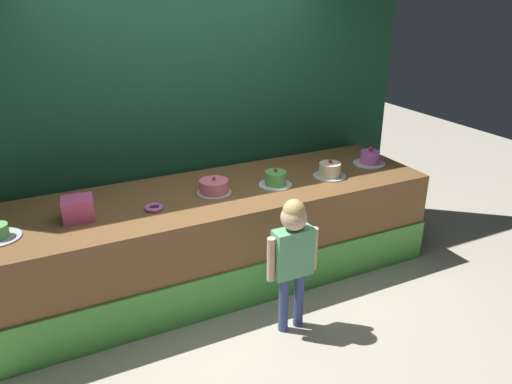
{
  "coord_description": "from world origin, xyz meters",
  "views": [
    {
      "loc": [
        -1.32,
        -2.97,
        2.37
      ],
      "look_at": [
        0.3,
        0.31,
        0.83
      ],
      "focal_mm": 34.49,
      "sensor_mm": 36.0,
      "label": 1
    }
  ],
  "objects_px": {
    "cake_center": "(275,179)",
    "donut": "(154,208)",
    "child_figure": "(293,248)",
    "cake_left": "(214,187)",
    "pink_box": "(78,209)",
    "cake_right": "(330,170)",
    "cake_far_right": "(370,158)"
  },
  "relations": [
    {
      "from": "pink_box",
      "to": "donut",
      "type": "distance_m",
      "value": 0.54
    },
    {
      "from": "donut",
      "to": "cake_left",
      "type": "relative_size",
      "value": 0.49
    },
    {
      "from": "pink_box",
      "to": "cake_right",
      "type": "height_order",
      "value": "pink_box"
    },
    {
      "from": "donut",
      "to": "cake_left",
      "type": "height_order",
      "value": "cake_left"
    },
    {
      "from": "cake_left",
      "to": "cake_center",
      "type": "height_order",
      "value": "cake_center"
    },
    {
      "from": "pink_box",
      "to": "cake_center",
      "type": "distance_m",
      "value": 1.58
    },
    {
      "from": "pink_box",
      "to": "cake_far_right",
      "type": "height_order",
      "value": "cake_far_right"
    },
    {
      "from": "cake_left",
      "to": "cake_right",
      "type": "xyz_separation_m",
      "value": [
        1.05,
        -0.1,
        0.0
      ]
    },
    {
      "from": "cake_left",
      "to": "child_figure",
      "type": "bearing_deg",
      "value": -74.1
    },
    {
      "from": "pink_box",
      "to": "donut",
      "type": "xyz_separation_m",
      "value": [
        0.53,
        -0.08,
        -0.07
      ]
    },
    {
      "from": "cake_center",
      "to": "pink_box",
      "type": "bearing_deg",
      "value": 178.04
    },
    {
      "from": "donut",
      "to": "cake_left",
      "type": "distance_m",
      "value": 0.54
    },
    {
      "from": "cake_left",
      "to": "cake_right",
      "type": "height_order",
      "value": "cake_right"
    },
    {
      "from": "donut",
      "to": "cake_far_right",
      "type": "bearing_deg",
      "value": 3.02
    },
    {
      "from": "pink_box",
      "to": "cake_right",
      "type": "relative_size",
      "value": 0.75
    },
    {
      "from": "cake_center",
      "to": "donut",
      "type": "bearing_deg",
      "value": -178.39
    },
    {
      "from": "cake_far_right",
      "to": "cake_left",
      "type": "bearing_deg",
      "value": -179.53
    },
    {
      "from": "pink_box",
      "to": "cake_right",
      "type": "xyz_separation_m",
      "value": [
        2.11,
        -0.09,
        -0.02
      ]
    },
    {
      "from": "donut",
      "to": "cake_center",
      "type": "bearing_deg",
      "value": 1.61
    },
    {
      "from": "child_figure",
      "to": "cake_center",
      "type": "height_order",
      "value": "child_figure"
    },
    {
      "from": "child_figure",
      "to": "pink_box",
      "type": "distance_m",
      "value": 1.56
    },
    {
      "from": "cake_left",
      "to": "pink_box",
      "type": "bearing_deg",
      "value": -179.21
    },
    {
      "from": "child_figure",
      "to": "cake_far_right",
      "type": "bearing_deg",
      "value": 33.06
    },
    {
      "from": "cake_center",
      "to": "cake_far_right",
      "type": "xyz_separation_m",
      "value": [
        1.05,
        0.08,
        0.0
      ]
    },
    {
      "from": "child_figure",
      "to": "cake_center",
      "type": "relative_size",
      "value": 3.72
    },
    {
      "from": "cake_right",
      "to": "pink_box",
      "type": "bearing_deg",
      "value": 177.66
    },
    {
      "from": "cake_center",
      "to": "cake_left",
      "type": "bearing_deg",
      "value": 172.58
    },
    {
      "from": "donut",
      "to": "cake_far_right",
      "type": "xyz_separation_m",
      "value": [
        2.11,
        0.11,
        0.04
      ]
    },
    {
      "from": "pink_box",
      "to": "cake_right",
      "type": "distance_m",
      "value": 2.11
    },
    {
      "from": "child_figure",
      "to": "cake_left",
      "type": "relative_size",
      "value": 3.71
    },
    {
      "from": "donut",
      "to": "cake_right",
      "type": "relative_size",
      "value": 0.47
    },
    {
      "from": "donut",
      "to": "pink_box",
      "type": "bearing_deg",
      "value": 170.98
    }
  ]
}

